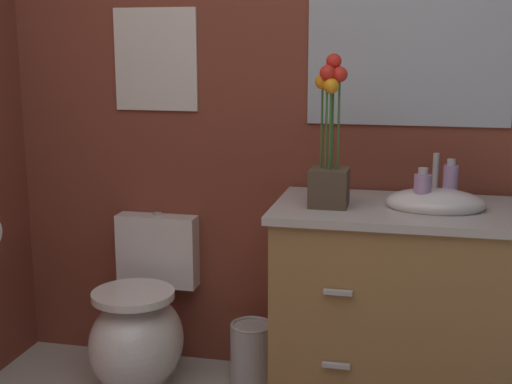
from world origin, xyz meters
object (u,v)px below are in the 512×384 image
flower_vase (329,160)px  lotion_bottle (450,183)px  soap_bottle (422,191)px  vanity_cabinet (398,310)px  wall_mirror (410,36)px  trash_bin (252,353)px  wall_poster (156,60)px  toilet (141,328)px

flower_vase → lotion_bottle: 0.48m
soap_bottle → vanity_cabinet: bearing=153.7°
lotion_bottle → wall_mirror: wall_mirror is taller
vanity_cabinet → lotion_bottle: (0.17, 0.11, 0.48)m
flower_vase → lotion_bottle: bearing=20.1°
lotion_bottle → trash_bin: lotion_bottle is taller
flower_vase → wall_poster: 0.93m
wall_poster → wall_mirror: bearing=0.0°
vanity_cabinet → wall_mirror: (-0.00, 0.29, 1.02)m
toilet → trash_bin: 0.48m
flower_vase → trash_bin: bearing=153.6°
toilet → flower_vase: (0.79, -0.08, 0.76)m
soap_bottle → wall_poster: bearing=163.8°
trash_bin → wall_mirror: (0.60, 0.18, 1.31)m
vanity_cabinet → soap_bottle: vanity_cabinet is taller
vanity_cabinet → soap_bottle: 0.48m
wall_poster → toilet: bearing=-90.0°
lotion_bottle → trash_bin: (-0.77, 0.00, -0.77)m
flower_vase → wall_poster: wall_poster is taller
lotion_bottle → wall_mirror: bearing=133.3°
flower_vase → wall_poster: bearing=156.5°
trash_bin → wall_mirror: 1.45m
wall_mirror → vanity_cabinet: bearing=-89.5°
lotion_bottle → vanity_cabinet: bearing=-147.6°
soap_bottle → wall_poster: (-1.13, 0.33, 0.46)m
wall_mirror → trash_bin: bearing=-163.2°
toilet → flower_vase: bearing=-5.6°
vanity_cabinet → wall_mirror: size_ratio=1.26×
vanity_cabinet → lotion_bottle: size_ratio=6.07×
soap_bottle → wall_poster: 1.26m
soap_bottle → lotion_bottle: bearing=53.8°
lotion_bottle → trash_bin: size_ratio=0.61×
flower_vase → wall_mirror: 0.62m
soap_bottle → toilet: bearing=177.0°
trash_bin → wall_mirror: bearing=16.8°
soap_bottle → lotion_bottle: lotion_bottle is taller
vanity_cabinet → trash_bin: size_ratio=3.72×
toilet → soap_bottle: bearing=-3.0°
flower_vase → soap_bottle: 0.35m
toilet → wall_poster: size_ratio=1.59×
toilet → vanity_cabinet: vanity_cabinet is taller
lotion_bottle → soap_bottle: bearing=-126.2°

